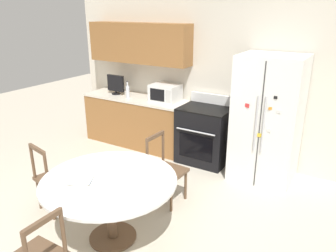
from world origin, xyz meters
TOP-DOWN VIEW (x-y plane):
  - ground_plane at (0.00, 0.00)m, footprint 14.00×14.00m
  - back_wall at (-0.31, 2.59)m, footprint 5.20×0.44m
  - kitchen_counter at (-1.22, 2.29)m, footprint 1.98×0.64m
  - refrigerator at (1.17, 2.20)m, footprint 0.88×0.78m
  - oven_range at (0.18, 2.26)m, footprint 0.80×0.68m
  - microwave at (-0.63, 2.34)m, footprint 0.48×0.39m
  - countertop_tv at (-1.66, 2.27)m, footprint 0.35×0.16m
  - counter_bottle at (-1.31, 2.17)m, footprint 0.07×0.07m
  - dining_table at (0.16, -0.05)m, footprint 1.42×1.42m
  - dining_chair_far at (0.26, 0.90)m, footprint 0.44×0.44m
  - dining_chair_left at (-0.80, 0.02)m, footprint 0.50×0.50m
  - candle_glass at (0.03, 0.01)m, footprint 0.08×0.08m
  - mail_stack at (-0.08, -0.19)m, footprint 0.34×0.37m

SIDE VIEW (x-z plane):
  - ground_plane at x=0.00m, z-range 0.00..0.00m
  - dining_chair_far at x=0.26m, z-range -0.02..0.89m
  - dining_chair_left at x=-0.80m, z-range -0.02..0.89m
  - kitchen_counter at x=-1.22m, z-range 0.00..0.90m
  - oven_range at x=0.18m, z-range -0.07..1.01m
  - dining_table at x=0.16m, z-range 0.25..0.99m
  - mail_stack at x=-0.08m, z-range 0.74..0.76m
  - candle_glass at x=0.03m, z-range 0.73..0.82m
  - refrigerator at x=1.17m, z-range 0.00..1.83m
  - counter_bottle at x=-1.31m, z-range 0.86..1.17m
  - microwave at x=-0.63m, z-range 0.90..1.19m
  - countertop_tv at x=-1.66m, z-range 0.91..1.27m
  - back_wall at x=-0.31m, z-range 0.14..2.74m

